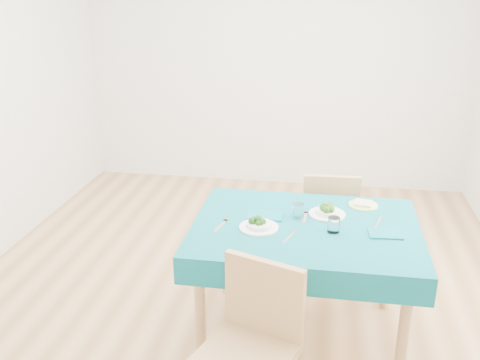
% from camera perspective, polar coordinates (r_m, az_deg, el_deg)
% --- Properties ---
extents(room_shell, '(4.02, 4.52, 2.73)m').
position_cam_1_polar(room_shell, '(3.41, 0.00, 7.84)').
color(room_shell, '#9C6D41').
rests_on(room_shell, ground).
extents(table, '(1.31, 1.00, 0.76)m').
position_cam_1_polar(table, '(3.33, 6.73, -10.73)').
color(table, '#08545D').
rests_on(table, ground).
extents(chair_near, '(0.55, 0.58, 1.05)m').
position_cam_1_polar(chair_near, '(2.61, 0.55, -16.61)').
color(chair_near, '#A37B4D').
rests_on(chair_near, ground).
extents(chair_far, '(0.41, 0.44, 0.97)m').
position_cam_1_polar(chair_far, '(3.98, 9.41, -3.68)').
color(chair_far, '#A37B4D').
rests_on(chair_far, ground).
extents(bowl_near, '(0.23, 0.23, 0.07)m').
position_cam_1_polar(bowl_near, '(3.08, 2.03, -4.60)').
color(bowl_near, white).
rests_on(bowl_near, table).
extents(bowl_far, '(0.22, 0.22, 0.07)m').
position_cam_1_polar(bowl_far, '(3.29, 9.30, -3.17)').
color(bowl_far, white).
rests_on(bowl_far, table).
extents(fork_near, '(0.06, 0.18, 0.00)m').
position_cam_1_polar(fork_near, '(3.12, -2.07, -4.88)').
color(fork_near, silver).
rests_on(fork_near, table).
extents(knife_near, '(0.08, 0.18, 0.00)m').
position_cam_1_polar(knife_near, '(3.00, 5.31, -6.02)').
color(knife_near, silver).
rests_on(knife_near, table).
extents(fork_far, '(0.03, 0.17, 0.00)m').
position_cam_1_polar(fork_far, '(3.25, 6.90, -3.97)').
color(fork_far, silver).
rests_on(fork_far, table).
extents(knife_far, '(0.07, 0.21, 0.00)m').
position_cam_1_polar(knife_far, '(3.24, 14.46, -4.55)').
color(knife_far, silver).
rests_on(knife_far, table).
extents(napkin_near, '(0.21, 0.15, 0.01)m').
position_cam_1_polar(napkin_near, '(3.24, 2.68, -3.80)').
color(napkin_near, '#0C5E67').
rests_on(napkin_near, table).
extents(napkin_far, '(0.19, 0.14, 0.01)m').
position_cam_1_polar(napkin_far, '(3.12, 15.23, -5.55)').
color(napkin_far, '#0C5E67').
rests_on(napkin_far, table).
extents(tumbler_center, '(0.07, 0.07, 0.09)m').
position_cam_1_polar(tumbler_center, '(3.23, 6.25, -3.28)').
color(tumbler_center, white).
rests_on(tumbler_center, table).
extents(tumbler_side, '(0.07, 0.07, 0.09)m').
position_cam_1_polar(tumbler_side, '(3.07, 9.96, -4.73)').
color(tumbler_side, white).
rests_on(tumbler_side, table).
extents(side_plate, '(0.18, 0.18, 0.01)m').
position_cam_1_polar(side_plate, '(3.48, 13.00, -2.62)').
color(side_plate, '#CBD769').
rests_on(side_plate, table).
extents(bread_slice, '(0.12, 0.12, 0.02)m').
position_cam_1_polar(bread_slice, '(3.47, 13.02, -2.43)').
color(bread_slice, beige).
rests_on(bread_slice, side_plate).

